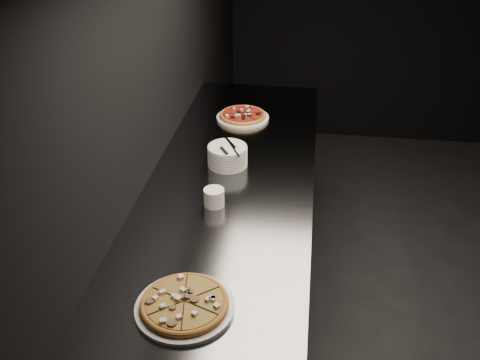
# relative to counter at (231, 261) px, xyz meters

# --- Properties ---
(wall_left) EXTENTS (0.02, 5.00, 2.80)m
(wall_left) POSITION_rel_counter_xyz_m (-0.37, 0.00, 0.94)
(wall_left) COLOR black
(wall_left) RESTS_ON floor
(counter) EXTENTS (0.74, 2.44, 0.92)m
(counter) POSITION_rel_counter_xyz_m (0.00, 0.00, 0.00)
(counter) COLOR #5A5D61
(counter) RESTS_ON floor
(pizza_mushroom) EXTENTS (0.37, 0.37, 0.04)m
(pizza_mushroom) POSITION_rel_counter_xyz_m (-0.02, -0.81, 0.48)
(pizza_mushroom) COLOR white
(pizza_mushroom) RESTS_ON counter
(pizza_tomato) EXTENTS (0.31, 0.31, 0.03)m
(pizza_tomato) POSITION_rel_counter_xyz_m (-0.04, 0.68, 0.48)
(pizza_tomato) COLOR white
(pizza_tomato) RESTS_ON counter
(plate_stack) EXTENTS (0.18, 0.18, 0.10)m
(plate_stack) POSITION_rel_counter_xyz_m (-0.04, 0.15, 0.51)
(plate_stack) COLOR white
(plate_stack) RESTS_ON counter
(cutlery) EXTENTS (0.09, 0.19, 0.01)m
(cutlery) POSITION_rel_counter_xyz_m (-0.03, 0.13, 0.56)
(cutlery) COLOR silver
(cutlery) RESTS_ON plate_stack
(ramekin) EXTENTS (0.09, 0.09, 0.07)m
(ramekin) POSITION_rel_counter_xyz_m (-0.04, -0.20, 0.50)
(ramekin) COLOR white
(ramekin) RESTS_ON counter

